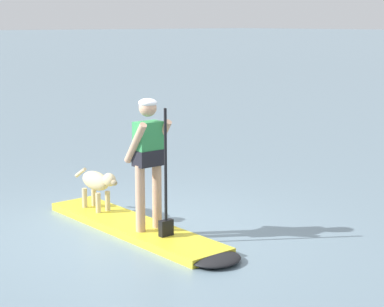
{
  "coord_description": "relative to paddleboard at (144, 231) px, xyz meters",
  "views": [
    {
      "loc": [
        6.97,
        -4.97,
        2.68
      ],
      "look_at": [
        0.0,
        1.0,
        0.9
      ],
      "focal_mm": 63.74,
      "sensor_mm": 36.0,
      "label": 1
    }
  ],
  "objects": [
    {
      "name": "ground_plane",
      "position": [
        -0.23,
        0.0,
        -0.05
      ],
      "size": [
        400.0,
        400.0,
        0.0
      ],
      "primitive_type": "plane",
      "color": "slate"
    },
    {
      "name": "paddleboard",
      "position": [
        0.0,
        0.0,
        0.0
      ],
      "size": [
        3.44,
        0.69,
        0.1
      ],
      "color": "yellow",
      "rests_on": "ground_plane"
    },
    {
      "name": "person_paddler",
      "position": [
        0.12,
        -0.0,
        1.02
      ],
      "size": [
        0.6,
        0.47,
        1.66
      ],
      "color": "tan",
      "rests_on": "paddleboard"
    },
    {
      "name": "dog",
      "position": [
        -1.08,
        0.01,
        0.44
      ],
      "size": [
        1.05,
        0.23,
        0.57
      ],
      "color": "#CCB78C",
      "rests_on": "paddleboard"
    }
  ]
}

